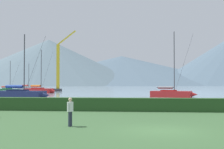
{
  "coord_description": "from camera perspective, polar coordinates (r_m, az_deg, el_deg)",
  "views": [
    {
      "loc": [
        -1.01,
        -16.19,
        2.49
      ],
      "look_at": [
        -8.49,
        62.44,
        4.69
      ],
      "focal_mm": 49.13,
      "sensor_mm": 36.0,
      "label": 1
    }
  ],
  "objects": [
    {
      "name": "ground_plane",
      "position": [
        16.41,
        9.06,
        -10.29
      ],
      "size": [
        1000.0,
        1000.0,
        0.0
      ],
      "primitive_type": "plane",
      "color": "#385B33"
    },
    {
      "name": "harbor_water",
      "position": [
        153.21,
        5.82,
        -2.52
      ],
      "size": [
        320.0,
        246.0,
        0.0
      ],
      "primitive_type": "cube",
      "color": "#8499A8",
      "rests_on": "ground_plane"
    },
    {
      "name": "sailboat_slip_11",
      "position": [
        86.67,
        -18.68,
        -2.78
      ],
      "size": [
        7.02,
        2.74,
        8.52
      ],
      "rotation": [
        0.0,
        0.0,
        -0.12
      ],
      "color": "#236B38",
      "rests_on": "harbor_water"
    },
    {
      "name": "hedge_line",
      "position": [
        27.27,
        7.59,
        -5.59
      ],
      "size": [
        80.0,
        1.2,
        1.17
      ],
      "primitive_type": "cube",
      "color": "#284C23",
      "rests_on": "ground_plane"
    },
    {
      "name": "distant_hill_west_ridge",
      "position": [
        328.27,
        -11.73,
        2.2
      ],
      "size": [
        204.36,
        204.36,
        48.1
      ],
      "primitive_type": "cone",
      "color": "slate",
      "rests_on": "ground_plane"
    },
    {
      "name": "sailboat_slip_10",
      "position": [
        54.31,
        11.03,
        -3.48
      ],
      "size": [
        8.12,
        4.35,
        11.46
      ],
      "rotation": [
        0.0,
        0.0,
        -0.31
      ],
      "color": "red",
      "rests_on": "harbor_water"
    },
    {
      "name": "sailboat_slip_2",
      "position": [
        78.19,
        -13.36,
        -2.86
      ],
      "size": [
        8.57,
        4.54,
        10.77
      ],
      "rotation": [
        0.0,
        0.0,
        -0.3
      ],
      "color": "red",
      "rests_on": "harbor_water"
    },
    {
      "name": "dock_crane",
      "position": [
        93.35,
        -9.91,
        0.75
      ],
      "size": [
        6.4,
        2.0,
        18.3
      ],
      "color": "#333338",
      "rests_on": "ground_plane"
    },
    {
      "name": "sailboat_slip_9",
      "position": [
        50.56,
        -16.58,
        -3.5
      ],
      "size": [
        9.34,
        4.26,
        10.21
      ],
      "rotation": [
        0.0,
        0.0,
        -0.2
      ],
      "color": "navy",
      "rests_on": "harbor_water"
    },
    {
      "name": "sailboat_slip_5",
      "position": [
        113.02,
        -15.45,
        -2.47
      ],
      "size": [
        7.93,
        3.73,
        9.45
      ],
      "rotation": [
        0.0,
        0.0,
        -0.22
      ],
      "color": "#9E9EA3",
      "rests_on": "harbor_water"
    },
    {
      "name": "person_standing_walker",
      "position": [
        17.83,
        -7.79,
        -6.45
      ],
      "size": [
        0.36,
        0.55,
        1.65
      ],
      "rotation": [
        0.0,
        0.0,
        -0.27
      ],
      "color": "#2D3347",
      "rests_on": "ground_plane"
    },
    {
      "name": "distant_hill_east_ridge",
      "position": [
        386.47,
        1.81,
        0.74
      ],
      "size": [
        296.08,
        296.08,
        36.52
      ],
      "primitive_type": "cone",
      "color": "#4C6070",
      "rests_on": "ground_plane"
    }
  ]
}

